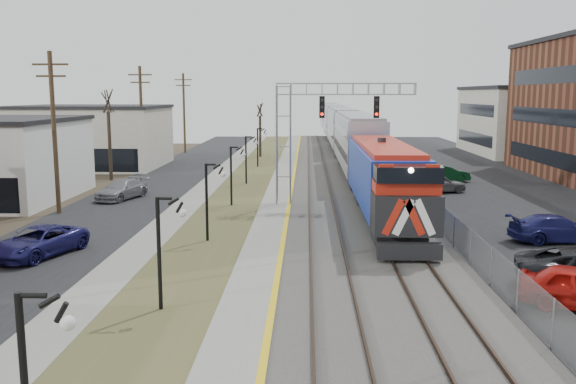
{
  "coord_description": "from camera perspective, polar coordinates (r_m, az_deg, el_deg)",
  "views": [
    {
      "loc": [
        1.03,
        -12.05,
        7.42
      ],
      "look_at": [
        0.11,
        17.88,
        2.6
      ],
      "focal_mm": 38.0,
      "sensor_mm": 36.0,
      "label": 1
    }
  ],
  "objects": [
    {
      "name": "fence",
      "position": [
        48.06,
        10.33,
        1.08
      ],
      "size": [
        0.04,
        120.0,
        1.6
      ],
      "primitive_type": "cube",
      "color": "gray",
      "rests_on": "ground"
    },
    {
      "name": "car_street_a",
      "position": [
        30.37,
        -22.29,
        -4.38
      ],
      "size": [
        3.71,
        5.34,
        1.35
      ],
      "primitive_type": "imported",
      "rotation": [
        0.0,
        0.0,
        -0.33
      ],
      "color": "#1A1854",
      "rests_on": "ground"
    },
    {
      "name": "car_lot_f",
      "position": [
        53.32,
        14.37,
        1.63
      ],
      "size": [
        4.52,
        2.37,
        1.42
      ],
      "primitive_type": "imported",
      "rotation": [
        0.0,
        0.0,
        1.78
      ],
      "color": "#0B381A",
      "rests_on": "ground"
    },
    {
      "name": "parking_lot",
      "position": [
        49.93,
        19.19,
        0.11
      ],
      "size": [
        16.0,
        120.0,
        0.04
      ],
      "primitive_type": "cube",
      "color": "black",
      "rests_on": "ground"
    },
    {
      "name": "track_far",
      "position": [
        47.8,
        7.11,
        0.48
      ],
      "size": [
        1.58,
        120.0,
        0.15
      ],
      "color": "#2D2119",
      "rests_on": "ballast_bed"
    },
    {
      "name": "ballast_bed",
      "position": [
        47.71,
        5.32,
        0.28
      ],
      "size": [
        8.0,
        120.0,
        0.2
      ],
      "primitive_type": "cube",
      "color": "#595651",
      "rests_on": "ground"
    },
    {
      "name": "street_west",
      "position": [
        49.25,
        -12.99,
        0.27
      ],
      "size": [
        7.0,
        120.0,
        0.04
      ],
      "primitive_type": "cube",
      "color": "black",
      "rests_on": "ground"
    },
    {
      "name": "signal_gantry",
      "position": [
        40.09,
        2.05,
        6.52
      ],
      "size": [
        9.0,
        1.07,
        8.15
      ],
      "color": "gray",
      "rests_on": "ground"
    },
    {
      "name": "bare_trees",
      "position": [
        52.99,
        -13.25,
        3.79
      ],
      "size": [
        12.3,
        42.3,
        5.95
      ],
      "color": "#382D23",
      "rests_on": "ground"
    },
    {
      "name": "train",
      "position": [
        81.9,
        4.92,
        5.98
      ],
      "size": [
        3.0,
        108.65,
        5.33
      ],
      "color": "#132F9E",
      "rests_on": "ground"
    },
    {
      "name": "sidewalk",
      "position": [
        48.3,
        -7.82,
        0.27
      ],
      "size": [
        2.0,
        120.0,
        0.08
      ],
      "primitive_type": "cube",
      "color": "gray",
      "rests_on": "ground"
    },
    {
      "name": "car_street_b",
      "position": [
        44.88,
        -15.29,
        0.19
      ],
      "size": [
        3.28,
        5.1,
        1.38
      ],
      "primitive_type": "imported",
      "rotation": [
        0.0,
        0.0,
        -0.31
      ],
      "color": "gray",
      "rests_on": "ground"
    },
    {
      "name": "platform_edge",
      "position": [
        47.61,
        0.36,
        0.48
      ],
      "size": [
        0.24,
        120.0,
        0.01
      ],
      "primitive_type": "cube",
      "color": "gold",
      "rests_on": "platform"
    },
    {
      "name": "car_lot_e",
      "position": [
        47.49,
        13.88,
        0.75
      ],
      "size": [
        4.44,
        2.79,
        1.41
      ],
      "primitive_type": "imported",
      "rotation": [
        0.0,
        0.0,
        1.86
      ],
      "color": "slate",
      "rests_on": "ground"
    },
    {
      "name": "lampposts",
      "position": [
        31.23,
        -7.53,
        -0.93
      ],
      "size": [
        0.14,
        62.14,
        4.0
      ],
      "color": "black",
      "rests_on": "ground"
    },
    {
      "name": "car_lot_d",
      "position": [
        33.6,
        23.82,
        -3.21
      ],
      "size": [
        4.89,
        2.4,
        1.37
      ],
      "primitive_type": "imported",
      "rotation": [
        0.0,
        0.0,
        1.68
      ],
      "color": "navy",
      "rests_on": "ground"
    },
    {
      "name": "track_near",
      "position": [
        47.6,
        2.92,
        0.5
      ],
      "size": [
        1.58,
        120.0,
        0.15
      ],
      "color": "#2D2119",
      "rests_on": "ballast_bed"
    },
    {
      "name": "utility_poles",
      "position": [
        40.25,
        -21.02,
        5.09
      ],
      "size": [
        0.28,
        80.28,
        10.0
      ],
      "color": "#4C3823",
      "rests_on": "ground"
    },
    {
      "name": "grass_median",
      "position": [
        47.9,
        -4.28,
        0.24
      ],
      "size": [
        4.0,
        120.0,
        0.06
      ],
      "primitive_type": "cube",
      "color": "#4C4E29",
      "rests_on": "ground"
    },
    {
      "name": "platform",
      "position": [
        47.66,
        -0.69,
        0.33
      ],
      "size": [
        2.0,
        120.0,
        0.24
      ],
      "primitive_type": "cube",
      "color": "gray",
      "rests_on": "ground"
    }
  ]
}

